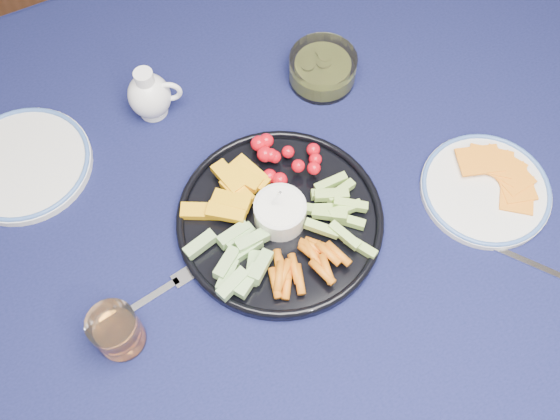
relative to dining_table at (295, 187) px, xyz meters
name	(u,v)px	position (x,y,z in m)	size (l,w,h in m)	color
dining_table	(295,187)	(0.00, 0.00, 0.00)	(1.67, 1.07, 0.75)	#4E2C1A
crudite_platter	(279,219)	(-0.08, -0.09, 0.11)	(0.32, 0.32, 0.10)	black
creamer_pitcher	(150,95)	(-0.17, 0.20, 0.13)	(0.09, 0.07, 0.10)	white
pickle_bowl	(322,70)	(0.12, 0.13, 0.11)	(0.12, 0.12, 0.05)	white
cheese_plate	(486,188)	(0.24, -0.19, 0.10)	(0.21, 0.21, 0.02)	white
juice_tumbler	(118,332)	(-0.36, -0.15, 0.12)	(0.07, 0.07, 0.08)	white
fork_left	(153,296)	(-0.30, -0.11, 0.09)	(0.18, 0.04, 0.00)	silver
fork_right	(546,270)	(0.24, -0.34, 0.09)	(0.11, 0.14, 0.00)	silver
side_plate_extra	(24,164)	(-0.40, 0.19, 0.10)	(0.22, 0.22, 0.02)	white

